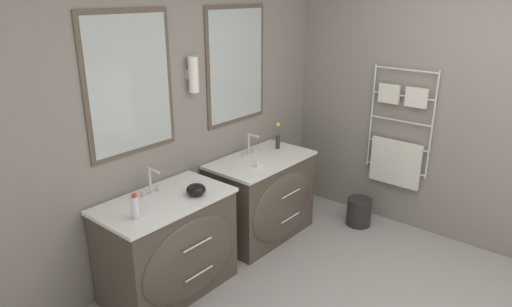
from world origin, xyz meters
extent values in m
cube|color=gray|center=(0.00, 2.13, 1.30)|extent=(4.98, 0.06, 2.60)
cube|color=brown|center=(-0.53, 2.09, 1.60)|extent=(0.75, 0.01, 1.04)
cube|color=#B2BCBA|center=(-0.53, 2.08, 1.60)|extent=(0.68, 0.01, 0.97)
cube|color=brown|center=(0.60, 2.09, 1.60)|extent=(0.75, 0.01, 1.04)
cube|color=#B2BCBA|center=(0.60, 2.08, 1.60)|extent=(0.68, 0.01, 0.97)
cylinder|color=white|center=(0.04, 2.04, 1.60)|extent=(0.08, 0.08, 0.28)
cube|color=silver|center=(0.04, 2.09, 1.60)|extent=(0.05, 0.02, 0.08)
cube|color=gray|center=(1.72, 0.94, 1.30)|extent=(0.06, 4.15, 2.60)
cylinder|color=silver|center=(1.65, 0.65, 1.06)|extent=(0.02, 0.02, 1.03)
cylinder|color=silver|center=(1.65, 1.25, 1.06)|extent=(0.02, 0.02, 1.03)
cylinder|color=silver|center=(1.65, 0.95, 1.55)|extent=(0.02, 0.60, 0.02)
cylinder|color=silver|center=(1.65, 0.95, 1.30)|extent=(0.02, 0.60, 0.02)
cylinder|color=silver|center=(1.65, 0.95, 1.06)|extent=(0.02, 0.60, 0.02)
cylinder|color=silver|center=(1.65, 0.95, 0.82)|extent=(0.02, 0.60, 0.02)
cylinder|color=silver|center=(1.65, 0.95, 0.58)|extent=(0.02, 0.60, 0.02)
cube|color=silver|center=(1.64, 0.95, 0.64)|extent=(0.04, 0.50, 0.45)
cube|color=silver|center=(1.64, 0.82, 1.31)|extent=(0.04, 0.20, 0.18)
cube|color=silver|center=(1.64, 1.08, 1.31)|extent=(0.04, 0.20, 0.18)
cube|color=#4C4238|center=(-0.53, 1.80, 0.38)|extent=(0.97, 0.55, 0.75)
ellipsoid|color=#4C4238|center=(-0.53, 1.52, 0.38)|extent=(0.90, 0.12, 0.63)
cube|color=white|center=(-0.53, 1.80, 0.77)|extent=(1.00, 0.58, 0.03)
ellipsoid|color=white|center=(-0.53, 1.77, 0.73)|extent=(0.45, 0.40, 0.11)
cylinder|color=silver|center=(-0.53, 1.45, 0.53)|extent=(0.27, 0.01, 0.01)
cylinder|color=silver|center=(-0.53, 1.45, 0.29)|extent=(0.27, 0.01, 0.01)
cube|color=#4C4238|center=(0.60, 1.80, 0.38)|extent=(0.97, 0.55, 0.75)
ellipsoid|color=#4C4238|center=(0.60, 1.52, 0.38)|extent=(0.90, 0.12, 0.63)
cube|color=white|center=(0.60, 1.80, 0.77)|extent=(1.00, 0.58, 0.03)
ellipsoid|color=white|center=(0.60, 1.77, 0.73)|extent=(0.45, 0.40, 0.11)
cylinder|color=silver|center=(0.60, 1.45, 0.53)|extent=(0.27, 0.01, 0.01)
cylinder|color=silver|center=(0.60, 1.45, 0.29)|extent=(0.27, 0.01, 0.01)
cylinder|color=silver|center=(-0.53, 1.95, 0.89)|extent=(0.02, 0.02, 0.21)
cylinder|color=silver|center=(-0.53, 1.89, 0.98)|extent=(0.02, 0.12, 0.02)
cylinder|color=silver|center=(-0.60, 1.95, 0.80)|extent=(0.03, 0.03, 0.04)
cylinder|color=silver|center=(-0.46, 1.95, 0.80)|extent=(0.03, 0.03, 0.04)
cylinder|color=silver|center=(0.60, 1.95, 0.89)|extent=(0.02, 0.02, 0.21)
cylinder|color=silver|center=(0.60, 1.89, 0.98)|extent=(0.02, 0.12, 0.02)
cylinder|color=silver|center=(0.53, 1.95, 0.80)|extent=(0.03, 0.03, 0.04)
cylinder|color=silver|center=(0.67, 1.95, 0.80)|extent=(0.03, 0.03, 0.04)
cylinder|color=silver|center=(-0.84, 1.70, 0.86)|extent=(0.05, 0.05, 0.16)
cylinder|color=red|center=(-0.84, 1.70, 0.95)|extent=(0.03, 0.03, 0.02)
ellipsoid|color=black|center=(-0.33, 1.67, 0.83)|extent=(0.15, 0.15, 0.09)
cylinder|color=#332D2D|center=(0.92, 1.85, 0.85)|extent=(0.04, 0.04, 0.13)
cylinder|color=#477238|center=(0.92, 1.85, 0.97)|extent=(0.01, 0.01, 0.11)
sphere|color=#E5BF47|center=(0.92, 1.85, 1.02)|extent=(0.04, 0.04, 0.04)
cube|color=white|center=(0.43, 1.69, 0.79)|extent=(0.08, 0.06, 0.02)
ellipsoid|color=#F2E5CC|center=(0.43, 1.69, 0.82)|extent=(0.05, 0.03, 0.02)
cylinder|color=#282626|center=(1.38, 1.16, 0.14)|extent=(0.24, 0.24, 0.28)
torus|color=#282626|center=(1.38, 1.16, 0.27)|extent=(0.25, 0.25, 0.01)
camera|label=1|loc=(-2.43, -0.68, 2.23)|focal=32.00mm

